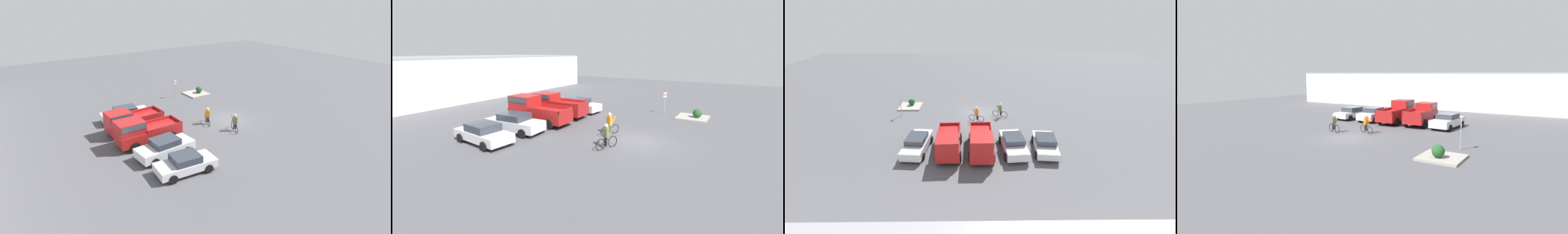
% 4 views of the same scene
% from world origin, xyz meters
% --- Properties ---
extents(ground_plane, '(80.00, 80.00, 0.00)m').
position_xyz_m(ground_plane, '(0.00, 0.00, 0.00)').
color(ground_plane, '#4C4C51').
extents(sedan_0, '(2.26, 4.42, 1.37)m').
position_xyz_m(sedan_0, '(-5.65, 8.69, 0.69)').
color(sedan_0, silver).
rests_on(sedan_0, ground_plane).
extents(sedan_1, '(2.28, 4.65, 1.47)m').
position_xyz_m(sedan_1, '(-2.85, 8.75, 0.75)').
color(sedan_1, silver).
rests_on(sedan_1, ground_plane).
extents(pickup_truck_0, '(2.21, 5.47, 2.31)m').
position_xyz_m(pickup_truck_0, '(-0.05, 9.29, 1.19)').
color(pickup_truck_0, maroon).
rests_on(pickup_truck_0, ground_plane).
extents(pickup_truck_1, '(2.35, 5.17, 2.16)m').
position_xyz_m(pickup_truck_1, '(2.73, 9.18, 1.13)').
color(pickup_truck_1, maroon).
rests_on(pickup_truck_1, ground_plane).
extents(sedan_2, '(2.21, 4.71, 1.40)m').
position_xyz_m(sedan_2, '(5.55, 8.55, 0.71)').
color(sedan_2, silver).
rests_on(sedan_2, ground_plane).
extents(cyclist_0, '(1.66, 0.71, 1.69)m').
position_xyz_m(cyclist_0, '(0.36, 2.39, 0.83)').
color(cyclist_0, black).
rests_on(cyclist_0, ground_plane).
extents(cyclist_1, '(1.66, 0.71, 1.65)m').
position_xyz_m(cyclist_1, '(-2.30, 1.26, 0.80)').
color(cyclist_1, black).
rests_on(cyclist_1, ground_plane).
extents(fire_lane_sign, '(0.15, 0.28, 2.21)m').
position_xyz_m(fire_lane_sign, '(8.98, 0.80, 1.34)').
color(fire_lane_sign, '#9E9EA3').
rests_on(fire_lane_sign, ground_plane).
extents(curb_island, '(2.61, 2.63, 0.15)m').
position_xyz_m(curb_island, '(8.63, -1.93, 0.07)').
color(curb_island, gray).
rests_on(curb_island, ground_plane).
extents(shrub, '(0.79, 0.79, 0.79)m').
position_xyz_m(shrub, '(8.54, -2.31, 0.55)').
color(shrub, '#1E4C23').
rests_on(shrub, curb_island).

